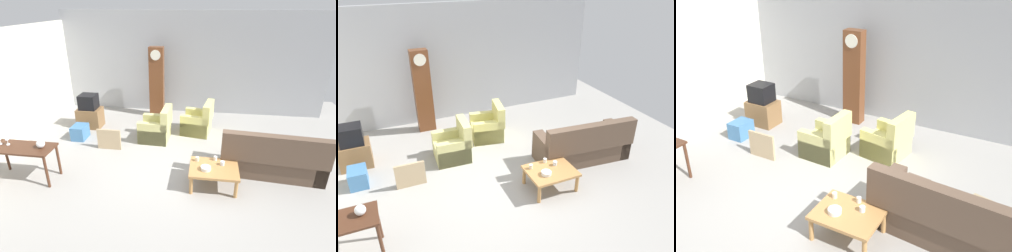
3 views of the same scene
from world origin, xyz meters
TOP-DOWN VIEW (x-y plane):
  - ground_plane at (0.00, 0.00)m, footprint 10.40×10.40m
  - garage_door_wall at (0.00, 3.60)m, footprint 8.40×0.16m
  - pegboard_wall_left at (-4.20, 0.40)m, footprint 0.12×6.40m
  - couch_floral at (1.98, 0.06)m, footprint 2.17×1.06m
  - armchair_olive_near at (-0.72, 1.30)m, footprint 0.82×0.79m
  - armchair_olive_far at (0.36, 1.88)m, footprint 0.91×0.88m
  - coffee_table_wood at (0.77, -0.55)m, footprint 0.96×0.76m
  - console_table_dark at (-3.10, -0.84)m, footprint 1.30×0.56m
  - grandfather_clock at (-1.01, 3.02)m, footprint 0.44×0.30m
  - tv_stand_cabinet at (-2.81, 1.86)m, footprint 0.68×0.52m
  - tv_crt at (-2.81, 1.86)m, footprint 0.48×0.44m
  - framed_picture_leaning at (-1.81, 0.61)m, footprint 0.60×0.05m
  - storage_box_blue at (-2.79, 1.07)m, footprint 0.36×0.46m
  - glass_dome_cloche at (-2.68, -0.81)m, footprint 0.17×0.17m
  - cup_white_porcelain at (0.80, -0.27)m, footprint 0.07×0.07m
  - cup_blue_rimmed at (0.94, -0.44)m, footprint 0.09×0.09m
  - cup_cream_tall at (0.43, -0.35)m, footprint 0.08×0.08m
  - bowl_white_stacked at (0.61, -0.65)m, footprint 0.20×0.20m
  - wine_glass_mid at (-3.42, -0.80)m, footprint 0.08×0.08m

SIDE VIEW (x-z plane):
  - ground_plane at x=0.00m, z-range 0.00..0.00m
  - storage_box_blue at x=-2.79m, z-range 0.00..0.38m
  - framed_picture_leaning at x=-1.81m, z-range 0.00..0.53m
  - tv_stand_cabinet at x=-2.81m, z-range 0.00..0.57m
  - armchair_olive_near at x=-0.72m, z-range -0.15..0.77m
  - armchair_olive_far at x=0.36m, z-range -0.15..0.77m
  - couch_floral at x=1.98m, z-range -0.17..0.87m
  - coffee_table_wood at x=0.77m, z-range 0.15..0.57m
  - bowl_white_stacked at x=0.61m, z-range 0.42..0.49m
  - cup_blue_rimmed at x=0.94m, z-range 0.42..0.51m
  - cup_cream_tall at x=0.43m, z-range 0.42..0.51m
  - cup_white_porcelain at x=0.80m, z-range 0.42..0.51m
  - console_table_dark at x=-3.10m, z-range 0.27..1.01m
  - tv_crt at x=-2.81m, z-range 0.57..0.99m
  - glass_dome_cloche at x=-2.68m, z-range 0.74..0.91m
  - wine_glass_mid at x=-3.42m, z-range 0.78..0.99m
  - grandfather_clock at x=-1.01m, z-range 0.01..2.20m
  - pegboard_wall_left at x=-4.20m, z-range 0.00..2.88m
  - garage_door_wall at x=0.00m, z-range 0.00..3.20m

